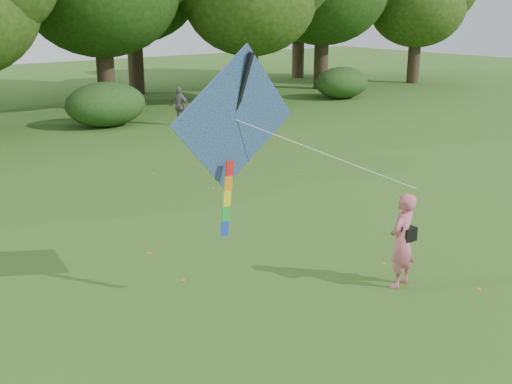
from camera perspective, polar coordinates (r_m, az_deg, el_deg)
ground at (r=12.55m, az=10.44°, el=-7.59°), size 100.00×100.00×0.00m
man_kite_flyer at (r=12.03m, az=12.84°, el=-4.23°), size 0.74×0.58×1.78m
bystander_right at (r=27.97m, az=-6.83°, el=7.58°), size 0.76×1.04×1.64m
crossbody_bag at (r=12.06m, az=13.34°, el=-3.62°), size 0.43×0.20×0.71m
flying_kite at (r=10.55m, az=-1.89°, el=6.24°), size 4.25×1.87×3.22m
shrub_band at (r=26.67m, az=-20.20°, el=6.35°), size 39.15×3.22×1.88m
fallen_leaves at (r=13.88m, az=5.30°, el=-4.97°), size 11.74×13.50×0.01m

